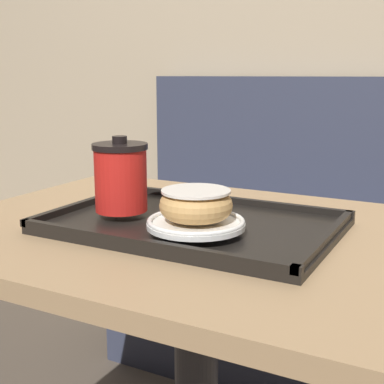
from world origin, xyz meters
The scene contains 8 objects.
wall_behind centered at (0.00, 1.10, 1.20)m, with size 8.00×0.05×2.40m.
booth_bench centered at (-0.09, 0.87, 0.32)m, with size 1.19×0.44×1.00m.
cafe_table centered at (0.00, 0.00, 0.58)m, with size 0.91×0.66×0.75m.
serving_tray centered at (0.00, -0.01, 0.76)m, with size 0.47×0.32×0.02m.
coffee_cup_front centered at (-0.13, -0.04, 0.83)m, with size 0.10×0.10×0.13m.
plate_with_chocolate_donut centered at (0.04, -0.07, 0.78)m, with size 0.16×0.16×0.01m.
donut_chocolate_glazed centered at (0.04, -0.07, 0.81)m, with size 0.11×0.11×0.05m.
spoon centered at (-0.04, 0.11, 0.78)m, with size 0.09×0.12×0.01m.
Camera 1 is at (0.41, -0.79, 1.01)m, focal length 50.00 mm.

